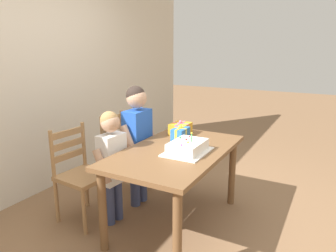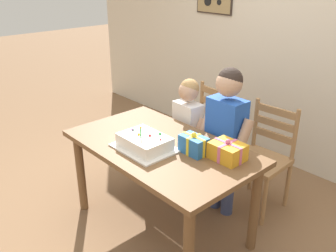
# 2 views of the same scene
# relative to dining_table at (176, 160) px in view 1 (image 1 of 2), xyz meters

# --- Properties ---
(ground_plane) EXTENTS (20.00, 20.00, 0.00)m
(ground_plane) POSITION_rel_dining_table_xyz_m (0.00, 0.00, -0.65)
(ground_plane) COLOR #846042
(back_wall) EXTENTS (6.40, 0.11, 2.60)m
(back_wall) POSITION_rel_dining_table_xyz_m (-0.00, 1.74, 0.65)
(back_wall) COLOR beige
(back_wall) RESTS_ON ground
(dining_table) EXTENTS (1.45, 0.84, 0.75)m
(dining_table) POSITION_rel_dining_table_xyz_m (0.00, 0.00, 0.00)
(dining_table) COLOR brown
(dining_table) RESTS_ON ground
(birthday_cake) EXTENTS (0.44, 0.34, 0.19)m
(birthday_cake) POSITION_rel_dining_table_xyz_m (-0.03, -0.13, 0.15)
(birthday_cake) COLOR white
(birthday_cake) RESTS_ON dining_table
(gift_box_red_large) EXTENTS (0.23, 0.19, 0.16)m
(gift_box_red_large) POSITION_rel_dining_table_xyz_m (0.47, 0.19, 0.16)
(gift_box_red_large) COLOR gold
(gift_box_red_large) RESTS_ON dining_table
(gift_box_beside_cake) EXTENTS (0.20, 0.13, 0.17)m
(gift_box_beside_cake) POSITION_rel_dining_table_xyz_m (0.26, 0.09, 0.17)
(gift_box_beside_cake) COLOR #286BB7
(gift_box_beside_cake) RESTS_ON dining_table
(chair_left) EXTENTS (0.45, 0.45, 0.92)m
(chair_left) POSITION_rel_dining_table_xyz_m (-0.35, 0.85, -0.18)
(chair_left) COLOR #A87A4C
(chair_left) RESTS_ON ground
(chair_right) EXTENTS (0.44, 0.44, 0.92)m
(chair_right) POSITION_rel_dining_table_xyz_m (0.35, 0.85, -0.18)
(chair_right) COLOR #A87A4C
(chair_right) RESTS_ON ground
(child_older) EXTENTS (0.46, 0.26, 1.28)m
(child_older) POSITION_rel_dining_table_xyz_m (0.18, 0.54, 0.13)
(child_older) COLOR #38426B
(child_older) RESTS_ON ground
(child_younger) EXTENTS (0.41, 0.24, 1.10)m
(child_younger) POSITION_rel_dining_table_xyz_m (-0.25, 0.54, 0.02)
(child_younger) COLOR #38426B
(child_younger) RESTS_ON ground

